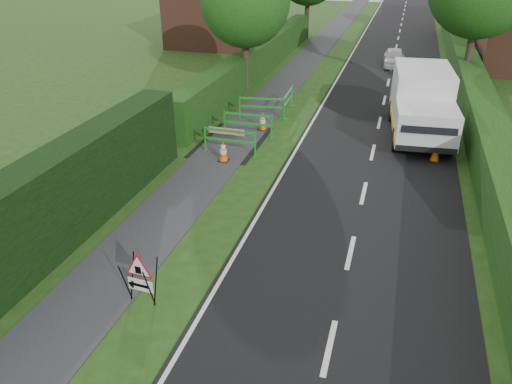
{
  "coord_description": "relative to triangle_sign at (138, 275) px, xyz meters",
  "views": [
    {
      "loc": [
        3.19,
        -6.56,
        7.39
      ],
      "look_at": [
        -0.18,
        4.88,
        1.21
      ],
      "focal_mm": 35.0,
      "sensor_mm": 36.0,
      "label": 1
    }
  ],
  "objects": [
    {
      "name": "redwhite_plank",
      "position": [
        -1.42,
        9.8,
        -0.77
      ],
      "size": [
        1.5,
        0.04,
        0.25
      ],
      "primitive_type": "cube",
      "rotation": [
        0.0,
        0.0,
        -0.0
      ],
      "color": "red",
      "rests_on": "ground"
    },
    {
      "name": "ped_barrier_3",
      "position": [
        0.07,
        14.15,
        -0.14
      ],
      "size": [
        0.43,
        2.07,
        1.0
      ],
      "rotation": [
        0.0,
        0.0,
        1.61
      ],
      "color": "#198A23",
      "rests_on": "ground"
    },
    {
      "name": "traffic_cone_0",
      "position": [
        6.51,
        10.17,
        -0.38
      ],
      "size": [
        0.38,
        0.38,
        0.79
      ],
      "color": "black",
      "rests_on": "ground"
    },
    {
      "name": "works_van",
      "position": [
        5.88,
        12.87,
        0.59
      ],
      "size": [
        2.69,
        5.82,
        2.58
      ],
      "rotation": [
        0.0,
        0.0,
        0.09
      ],
      "color": "silver",
      "rests_on": "ground"
    },
    {
      "name": "ped_barrier_0",
      "position": [
        -0.88,
        8.66,
        -0.14
      ],
      "size": [
        2.07,
        0.41,
        1.0
      ],
      "rotation": [
        0.0,
        0.0,
        -0.03
      ],
      "color": "#198A23",
      "rests_on": "ground"
    },
    {
      "name": "hedge_west_far",
      "position": [
        -3.21,
        20.81,
        -0.77
      ],
      "size": [
        1.0,
        24.0,
        1.8
      ],
      "primitive_type": "cube",
      "color": "#14380F",
      "rests_on": "ground"
    },
    {
      "name": "traffic_cone_4",
      "position": [
        -0.42,
        11.54,
        -0.38
      ],
      "size": [
        0.38,
        0.38,
        0.79
      ],
      "color": "black",
      "rests_on": "ground"
    },
    {
      "name": "tree_nw",
      "position": [
        -2.81,
        16.81,
        3.71
      ],
      "size": [
        4.4,
        4.4,
        6.7
      ],
      "color": "#2D2116",
      "rests_on": "ground"
    },
    {
      "name": "road_surface",
      "position": [
        4.29,
        33.81,
        -0.77
      ],
      "size": [
        6.0,
        90.0,
        0.02
      ],
      "primitive_type": "cube",
      "color": "black",
      "rests_on": "ground"
    },
    {
      "name": "ped_barrier_2",
      "position": [
        -0.85,
        12.93,
        -0.14
      ],
      "size": [
        2.09,
        0.65,
        1.0
      ],
      "rotation": [
        0.0,
        0.0,
        0.15
      ],
      "color": "#198A23",
      "rests_on": "ground"
    },
    {
      "name": "ped_barrier_1",
      "position": [
        -0.79,
        10.63,
        -0.14
      ],
      "size": [
        2.06,
        0.36,
        1.0
      ],
      "rotation": [
        0.0,
        0.0,
        0.01
      ],
      "color": "#198A23",
      "rests_on": "ground"
    },
    {
      "name": "traffic_cone_2",
      "position": [
        6.49,
        14.02,
        -0.38
      ],
      "size": [
        0.38,
        0.38,
        0.79
      ],
      "color": "black",
      "rests_on": "ground"
    },
    {
      "name": "traffic_cone_3",
      "position": [
        -0.89,
        7.96,
        -0.38
      ],
      "size": [
        0.38,
        0.38,
        0.79
      ],
      "color": "black",
      "rests_on": "ground"
    },
    {
      "name": "hatchback_car",
      "position": [
        4.36,
        24.99,
        -0.24
      ],
      "size": [
        1.43,
        3.2,
        1.07
      ],
      "primitive_type": "imported",
      "rotation": [
        0.0,
        0.0,
        0.06
      ],
      "color": "white",
      "rests_on": "ground"
    },
    {
      "name": "triangle_sign",
      "position": [
        0.0,
        0.0,
        0.0
      ],
      "size": [
        0.81,
        0.81,
        1.11
      ],
      "rotation": [
        0.0,
        0.0,
        -0.07
      ],
      "color": "black",
      "rests_on": "ground"
    },
    {
      "name": "ground",
      "position": [
        1.79,
        -1.19,
        -0.77
      ],
      "size": [
        120.0,
        120.0,
        0.0
      ],
      "primitive_type": "plane",
      "color": "#1E4112",
      "rests_on": "ground"
    },
    {
      "name": "traffic_cone_1",
      "position": [
        6.8,
        11.63,
        -0.38
      ],
      "size": [
        0.38,
        0.38,
        0.79
      ],
      "color": "black",
      "rests_on": "ground"
    },
    {
      "name": "house_west",
      "position": [
        -8.21,
        28.81,
        2.12
      ],
      "size": [
        7.5,
        7.4,
        7.88
      ],
      "color": "brown",
      "rests_on": "ground"
    },
    {
      "name": "hedge_east",
      "position": [
        8.29,
        14.81,
        -0.77
      ],
      "size": [
        1.2,
        50.0,
        1.5
      ],
      "primitive_type": "cube",
      "color": "#14380F",
      "rests_on": "ground"
    },
    {
      "name": "footpath",
      "position": [
        -1.21,
        33.81,
        -0.77
      ],
      "size": [
        2.0,
        90.0,
        0.02
      ],
      "primitive_type": "cube",
      "color": "#2D2D30",
      "rests_on": "ground"
    }
  ]
}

